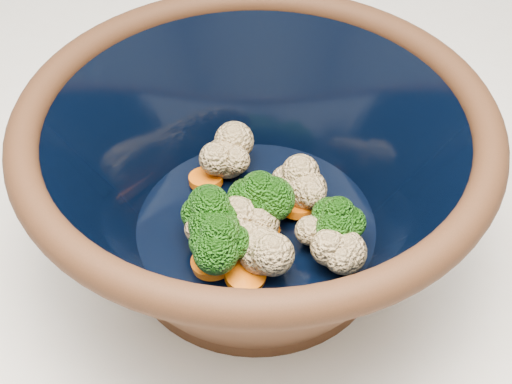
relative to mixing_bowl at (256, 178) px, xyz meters
name	(u,v)px	position (x,y,z in m)	size (l,w,h in m)	color
mixing_bowl	(256,178)	(0.00, 0.00, 0.00)	(0.40, 0.40, 0.14)	black
vegetable_pile	(259,215)	(0.00, -0.01, -0.02)	(0.13, 0.14, 0.05)	#608442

